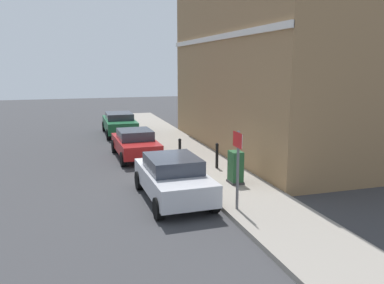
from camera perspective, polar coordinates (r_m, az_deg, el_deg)
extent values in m
plane|color=#38383A|center=(13.96, -2.32, -6.70)|extent=(80.00, 80.00, 0.00)
cube|color=gray|center=(20.04, -1.28, -0.96)|extent=(2.48, 30.00, 0.15)
cube|color=olive|center=(20.35, 12.83, 12.62)|extent=(6.97, 13.66, 9.80)
cube|color=silver|center=(18.89, 3.27, 14.83)|extent=(0.12, 13.66, 0.24)
cube|color=#B7B7BC|center=(12.61, -2.76, -5.60)|extent=(1.84, 4.02, 0.66)
cube|color=#2D333D|center=(12.49, -2.83, -3.16)|extent=(1.59, 1.99, 0.47)
cylinder|color=black|center=(13.87, -7.67, -5.54)|extent=(0.23, 0.64, 0.64)
cylinder|color=black|center=(14.25, -1.09, -4.98)|extent=(0.23, 0.64, 0.64)
cylinder|color=black|center=(11.19, -4.89, -9.60)|extent=(0.23, 0.64, 0.64)
cylinder|color=black|center=(11.66, 3.15, -8.72)|extent=(0.23, 0.64, 0.64)
cube|color=maroon|center=(18.45, -8.21, -0.44)|extent=(1.80, 4.00, 0.58)
cube|color=#2D333D|center=(18.39, -8.28, 1.08)|extent=(1.54, 1.78, 0.44)
cylinder|color=black|center=(19.77, -11.22, -0.62)|extent=(0.24, 0.65, 0.64)
cylinder|color=black|center=(20.03, -6.70, -0.33)|extent=(0.24, 0.65, 0.64)
cylinder|color=black|center=(17.01, -9.94, -2.48)|extent=(0.24, 0.65, 0.64)
cylinder|color=black|center=(17.30, -4.73, -2.11)|extent=(0.24, 0.65, 0.64)
cube|color=#195933|center=(24.77, -10.48, 2.55)|extent=(1.78, 4.37, 0.67)
cube|color=#2D333D|center=(24.72, -10.53, 3.73)|extent=(1.55, 2.17, 0.40)
cylinder|color=black|center=(26.35, -12.64, 2.24)|extent=(0.22, 0.64, 0.64)
cylinder|color=black|center=(26.51, -9.07, 2.42)|extent=(0.22, 0.64, 0.64)
cylinder|color=black|center=(23.14, -12.03, 1.05)|extent=(0.22, 0.64, 0.64)
cylinder|color=black|center=(23.33, -7.99, 1.27)|extent=(0.22, 0.64, 0.64)
cube|color=#1E4C28|center=(13.96, 6.35, -3.66)|extent=(0.40, 0.55, 1.15)
cube|color=#333333|center=(14.11, 6.30, -5.77)|extent=(0.46, 0.61, 0.08)
cylinder|color=black|center=(15.94, 3.64, -2.13)|extent=(0.12, 0.12, 0.95)
sphere|color=black|center=(15.83, 3.66, -0.38)|extent=(0.14, 0.14, 0.14)
cylinder|color=black|center=(16.88, -1.77, -1.36)|extent=(0.12, 0.12, 0.95)
sphere|color=black|center=(16.78, -1.78, 0.29)|extent=(0.14, 0.14, 0.14)
cylinder|color=#59595B|center=(11.34, 6.66, -4.16)|extent=(0.08, 0.08, 2.30)
cube|color=white|center=(11.13, 6.67, 0.31)|extent=(0.03, 0.56, 0.40)
cube|color=red|center=(11.12, 6.60, 0.31)|extent=(0.01, 0.60, 0.44)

